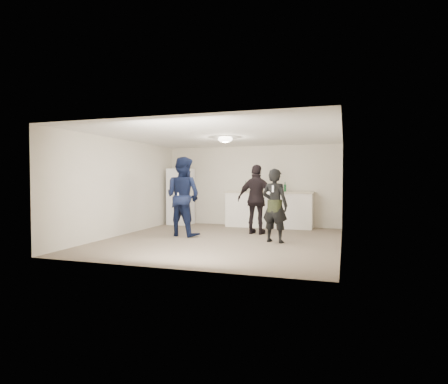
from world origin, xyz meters
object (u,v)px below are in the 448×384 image
(shaker, at_px, (246,189))
(spectator, at_px, (257,199))
(counter, at_px, (269,210))
(woman, at_px, (275,206))
(fridge, at_px, (181,196))
(man, at_px, (183,197))

(shaker, height_order, spectator, spectator)
(counter, distance_m, shaker, 0.97)
(woman, bearing_deg, counter, -60.32)
(counter, height_order, shaker, shaker)
(counter, xyz_separation_m, shaker, (-0.71, -0.08, 0.65))
(fridge, xyz_separation_m, shaker, (2.17, -0.01, 0.28))
(woman, bearing_deg, spectator, -43.50)
(counter, relative_size, fridge, 1.44)
(fridge, bearing_deg, counter, 1.39)
(fridge, bearing_deg, shaker, -0.18)
(man, relative_size, woman, 1.19)
(man, distance_m, woman, 2.46)
(fridge, relative_size, man, 0.89)
(woman, height_order, spectator, spectator)
(fridge, bearing_deg, woman, -35.60)
(counter, height_order, man, man)
(man, distance_m, spectator, 1.96)
(spectator, bearing_deg, woman, 126.77)
(counter, relative_size, spectator, 1.40)
(fridge, height_order, shaker, fridge)
(counter, xyz_separation_m, man, (-1.79, -2.33, 0.49))
(counter, xyz_separation_m, fridge, (-2.88, -0.07, 0.38))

